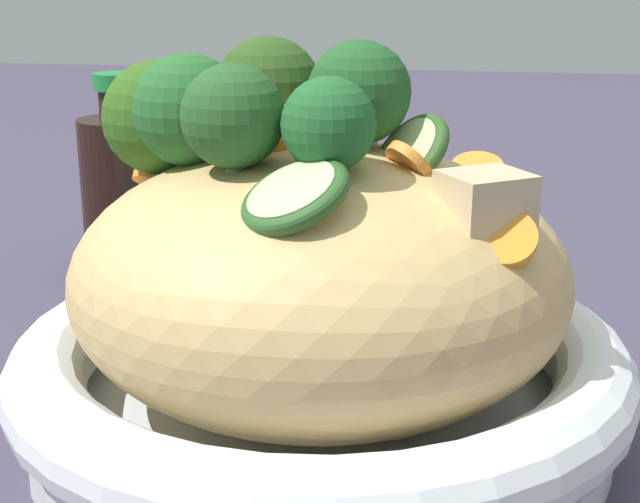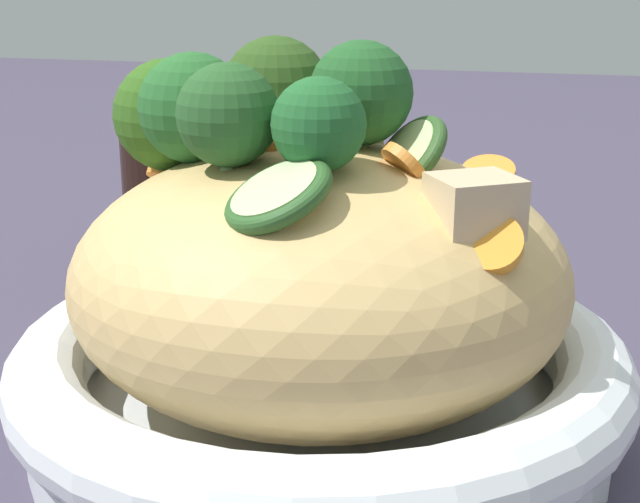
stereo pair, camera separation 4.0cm
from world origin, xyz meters
name	(u,v)px [view 1 (the left image)]	position (x,y,z in m)	size (l,w,h in m)	color
ground_plane	(320,432)	(0.00, 0.00, 0.00)	(3.00, 3.00, 0.00)	#3F384C
serving_bowl	(320,377)	(0.00, 0.00, 0.03)	(0.27, 0.27, 0.05)	white
noodle_heap	(320,276)	(0.00, 0.00, 0.07)	(0.21, 0.21, 0.11)	tan
broccoli_florets	(249,110)	(0.01, 0.03, 0.14)	(0.15, 0.15, 0.07)	#92AF6A
carrot_coins	(368,181)	(0.01, -0.02, 0.12)	(0.12, 0.18, 0.04)	orange
zucchini_slices	(340,177)	(-0.03, -0.01, 0.13)	(0.11, 0.09, 0.03)	beige
chicken_chunks	(345,148)	(0.01, -0.01, 0.13)	(0.12, 0.13, 0.04)	#D0B68C
soy_sauce_bottle	(124,191)	(0.21, 0.17, 0.06)	(0.06, 0.06, 0.14)	black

